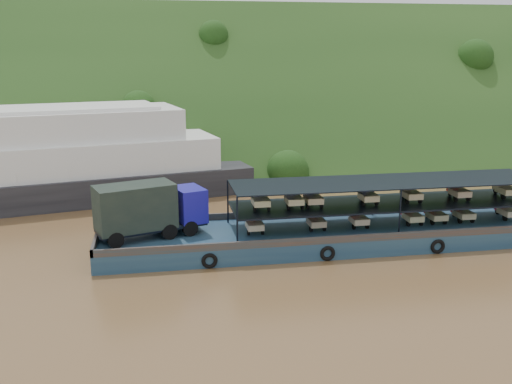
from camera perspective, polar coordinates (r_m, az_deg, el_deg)
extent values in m
plane|color=brown|center=(42.58, 3.36, -5.04)|extent=(160.00, 160.00, 0.00)
cube|color=#193513|center=(76.97, -2.79, 3.70)|extent=(140.00, 39.60, 39.60)
cube|color=navy|center=(42.75, 8.36, -4.24)|extent=(35.00, 7.00, 1.20)
cube|color=#592D19|center=(45.59, 7.07, -1.91)|extent=(35.00, 0.20, 0.50)
cube|color=#592D19|center=(39.45, 9.94, -4.60)|extent=(35.00, 0.20, 0.50)
cube|color=#592D19|center=(40.68, -15.65, -4.34)|extent=(0.20, 7.00, 0.50)
torus|color=black|center=(37.52, -4.67, -6.88)|extent=(1.06, 0.26, 1.06)
torus|color=black|center=(39.00, 7.18, -6.12)|extent=(1.06, 0.26, 1.06)
torus|color=black|center=(41.97, 17.72, -5.22)|extent=(1.06, 0.26, 1.06)
cylinder|color=black|center=(38.77, -13.85, -4.68)|extent=(1.16, 0.71, 1.10)
cylinder|color=black|center=(40.90, -14.69, -3.74)|extent=(1.16, 0.71, 1.10)
cylinder|color=black|center=(39.78, -8.66, -3.93)|extent=(1.16, 0.71, 1.10)
cylinder|color=black|center=(41.86, -9.74, -3.05)|extent=(1.16, 0.71, 1.10)
cylinder|color=black|center=(40.30, -6.61, -3.62)|extent=(1.16, 0.71, 1.10)
cylinder|color=black|center=(42.35, -7.78, -2.77)|extent=(1.16, 0.71, 1.10)
cube|color=black|center=(40.51, -10.39, -3.43)|extent=(7.83, 4.66, 0.22)
cube|color=#1B169A|center=(41.07, -6.70, -1.21)|extent=(2.60, 3.09, 2.41)
cube|color=black|center=(41.30, -5.52, -0.46)|extent=(0.76, 2.10, 0.99)
cube|color=black|center=(39.76, -11.99, -1.45)|extent=(5.82, 4.17, 3.07)
cube|color=black|center=(43.31, 12.87, -1.09)|extent=(23.00, 5.00, 0.12)
cube|color=black|center=(42.92, 12.99, 1.02)|extent=(23.00, 5.00, 0.08)
cylinder|color=black|center=(37.97, -1.89, -2.91)|extent=(0.12, 0.12, 3.30)
cylinder|color=black|center=(42.74, -2.83, -0.96)|extent=(0.12, 0.12, 3.30)
cylinder|color=black|center=(41.11, 14.20, -2.01)|extent=(0.12, 0.12, 3.30)
cylinder|color=black|center=(45.55, 11.67, -0.29)|extent=(0.12, 0.12, 3.30)
cylinder|color=black|center=(50.87, 23.82, 0.29)|extent=(0.12, 0.12, 3.30)
cylinder|color=black|center=(41.96, -0.47, -3.21)|extent=(0.12, 0.52, 0.52)
cylinder|color=black|center=(40.19, -0.75, -4.01)|extent=(0.14, 0.52, 0.52)
cylinder|color=black|center=(40.35, 0.65, -3.93)|extent=(0.14, 0.52, 0.52)
cube|color=beige|center=(40.49, -0.13, -3.36)|extent=(1.15, 1.50, 0.44)
cube|color=#B3140B|center=(41.52, -0.41, -2.65)|extent=(0.55, 0.80, 0.80)
cube|color=#B3140B|center=(41.19, -0.36, -2.06)|extent=(0.50, 0.10, 0.10)
cylinder|color=black|center=(42.91, 5.52, -2.88)|extent=(0.12, 0.52, 0.52)
cylinder|color=black|center=(41.12, 5.51, -3.65)|extent=(0.14, 0.52, 0.52)
cylinder|color=black|center=(41.39, 6.85, -3.56)|extent=(0.14, 0.52, 0.52)
cube|color=tan|center=(41.47, 6.06, -3.01)|extent=(1.15, 1.50, 0.44)
cube|color=#B9150C|center=(42.48, 5.64, -2.33)|extent=(0.55, 0.80, 0.80)
cube|color=#B9150C|center=(42.16, 5.73, -1.75)|extent=(0.50, 0.10, 0.10)
cylinder|color=black|center=(43.85, 9.60, -2.64)|extent=(0.12, 0.52, 0.52)
cylinder|color=black|center=(42.07, 9.76, -3.38)|extent=(0.14, 0.52, 0.52)
cylinder|color=black|center=(42.41, 11.04, -3.29)|extent=(0.14, 0.52, 0.52)
cube|color=beige|center=(42.45, 10.26, -2.76)|extent=(1.15, 1.50, 0.44)
cube|color=red|center=(43.44, 9.76, -2.10)|extent=(0.55, 0.80, 0.80)
cube|color=red|center=(43.12, 9.87, -1.53)|extent=(0.50, 0.10, 0.10)
cylinder|color=black|center=(45.41, 14.63, -2.32)|extent=(0.12, 0.52, 0.52)
cylinder|color=black|center=(43.64, 15.00, -3.02)|extent=(0.14, 0.52, 0.52)
cylinder|color=black|center=(44.07, 16.18, -2.93)|extent=(0.14, 0.52, 0.52)
cube|color=beige|center=(44.06, 15.43, -2.42)|extent=(1.15, 1.50, 0.44)
cube|color=red|center=(45.01, 14.83, -1.80)|extent=(0.55, 0.80, 0.80)
cube|color=red|center=(44.70, 14.97, -1.25)|extent=(0.50, 0.10, 0.10)
cylinder|color=black|center=(47.25, 19.19, -2.02)|extent=(0.12, 0.52, 0.52)
cylinder|color=black|center=(45.51, 19.73, -2.67)|extent=(0.14, 0.52, 0.52)
cylinder|color=black|center=(46.01, 20.81, -2.59)|extent=(0.14, 0.52, 0.52)
cube|color=#C2BA89|center=(45.95, 20.09, -2.10)|extent=(1.15, 1.50, 0.44)
cube|color=red|center=(46.86, 19.42, -1.51)|extent=(0.55, 0.80, 0.80)
cube|color=red|center=(46.57, 19.59, -0.98)|extent=(0.50, 0.10, 0.10)
cylinder|color=black|center=(49.15, 22.99, -1.76)|extent=(0.12, 0.52, 0.52)
cylinder|color=black|center=(47.44, 23.64, -2.37)|extent=(0.14, 0.52, 0.52)
cube|color=beige|center=(47.90, 23.96, -1.83)|extent=(1.15, 1.50, 0.44)
cube|color=#AF0B21|center=(48.77, 23.24, -1.26)|extent=(0.55, 0.80, 0.80)
cube|color=#AF0B21|center=(48.49, 23.43, -0.76)|extent=(0.50, 0.10, 0.10)
cylinder|color=black|center=(46.22, 16.78, -2.18)|extent=(0.12, 0.52, 0.52)
cylinder|color=black|center=(44.47, 17.23, -2.86)|extent=(0.14, 0.52, 0.52)
cylinder|color=black|center=(44.93, 18.37, -2.77)|extent=(0.14, 0.52, 0.52)
cube|color=#C2BA89|center=(44.90, 17.63, -2.27)|extent=(1.15, 1.50, 0.44)
cube|color=red|center=(45.83, 16.99, -1.66)|extent=(0.55, 0.80, 0.80)
cube|color=red|center=(45.53, 17.15, -1.12)|extent=(0.50, 0.10, 0.10)
cylinder|color=black|center=(41.55, 0.12, -0.92)|extent=(0.12, 0.52, 0.52)
cylinder|color=black|center=(39.76, -0.13, -1.62)|extent=(0.14, 0.52, 0.52)
cylinder|color=black|center=(39.93, 1.28, -1.55)|extent=(0.14, 0.52, 0.52)
cube|color=beige|center=(40.08, 0.49, -0.98)|extent=(1.15, 1.50, 0.44)
cube|color=#1A32A1|center=(41.13, 0.20, -0.32)|extent=(0.55, 0.80, 0.80)
cube|color=#1A32A1|center=(40.82, 0.25, 0.29)|extent=(0.50, 0.10, 0.10)
cylinder|color=black|center=(42.36, 5.22, -0.68)|extent=(0.12, 0.52, 0.52)
cylinder|color=black|center=(40.56, 5.20, -1.35)|extent=(0.14, 0.52, 0.52)
cylinder|color=black|center=(40.83, 6.56, -1.29)|extent=(0.14, 0.52, 0.52)
cube|color=beige|center=(40.93, 5.76, -0.73)|extent=(1.15, 1.50, 0.44)
cube|color=navy|center=(41.95, 5.35, -0.10)|extent=(0.55, 0.80, 0.80)
cube|color=navy|center=(41.65, 5.43, 0.50)|extent=(0.50, 0.10, 0.10)
cylinder|color=black|center=(43.61, 10.49, -0.43)|extent=(0.12, 0.52, 0.52)
cylinder|color=black|center=(41.81, 10.69, -1.07)|extent=(0.14, 0.52, 0.52)
cylinder|color=black|center=(42.17, 11.97, -1.01)|extent=(0.14, 0.52, 0.52)
cube|color=beige|center=(42.22, 11.18, -0.47)|extent=(1.15, 1.50, 0.44)
cube|color=#1B29A4|center=(43.21, 10.65, 0.14)|extent=(0.55, 0.80, 0.80)
cube|color=#1B29A4|center=(42.91, 10.78, 0.72)|extent=(0.50, 0.10, 0.10)
cylinder|color=black|center=(44.88, 14.52, -0.23)|extent=(0.12, 0.52, 0.52)
cylinder|color=black|center=(43.09, 14.88, -0.85)|extent=(0.14, 0.52, 0.52)
cylinder|color=black|center=(43.52, 16.08, -0.79)|extent=(0.14, 0.52, 0.52)
cube|color=#C6B98C|center=(43.52, 15.32, -0.27)|extent=(1.15, 1.50, 0.44)
cube|color=beige|center=(44.49, 14.71, 0.32)|extent=(0.55, 0.80, 0.80)
cube|color=beige|center=(44.20, 14.86, 0.89)|extent=(0.50, 0.10, 0.10)
cylinder|color=black|center=(46.58, 18.82, -0.02)|extent=(0.12, 0.52, 0.52)
cylinder|color=black|center=(44.82, 19.35, -0.61)|extent=(0.14, 0.52, 0.52)
cylinder|color=black|center=(45.31, 20.45, -0.55)|extent=(0.14, 0.52, 0.52)
cube|color=tan|center=(45.28, 19.72, -0.05)|extent=(1.15, 1.50, 0.44)
cube|color=red|center=(46.21, 19.05, 0.51)|extent=(0.55, 0.80, 0.80)
cube|color=red|center=(45.93, 19.22, 1.06)|extent=(0.50, 0.10, 0.10)
cylinder|color=black|center=(48.54, 22.84, 0.17)|extent=(0.12, 0.52, 0.52)
cylinder|color=black|center=(46.82, 23.49, -0.38)|extent=(0.14, 0.52, 0.52)
cube|color=beige|center=(47.30, 23.81, 0.15)|extent=(1.15, 1.50, 0.44)
cube|color=#C4AF8B|center=(48.19, 23.09, 0.68)|extent=(0.55, 0.80, 0.80)
cube|color=#C4AF8B|center=(47.92, 23.27, 1.21)|extent=(0.50, 0.10, 0.10)
cylinder|color=black|center=(42.02, 3.36, -0.77)|extent=(0.12, 0.52, 0.52)
cylinder|color=black|center=(40.22, 3.25, -1.45)|extent=(0.14, 0.52, 0.52)
cylinder|color=black|center=(40.46, 4.63, -1.38)|extent=(0.14, 0.52, 0.52)
cube|color=beige|center=(40.57, 3.83, -0.82)|extent=(1.15, 1.50, 0.44)
cube|color=#1A32A1|center=(41.61, 3.46, -0.18)|extent=(0.55, 0.80, 0.80)
cube|color=#1A32A1|center=(41.30, 3.54, 0.42)|extent=(0.50, 0.10, 0.10)
cube|color=black|center=(57.76, -22.62, 0.37)|extent=(44.43, 19.58, 2.59)
cube|color=white|center=(57.21, -22.88, 3.10)|extent=(37.88, 17.17, 3.02)
cube|color=white|center=(56.78, -23.16, 5.98)|extent=(31.33, 14.76, 2.80)
cube|color=white|center=(56.61, -23.32, 7.54)|extent=(26.88, 12.80, 0.32)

